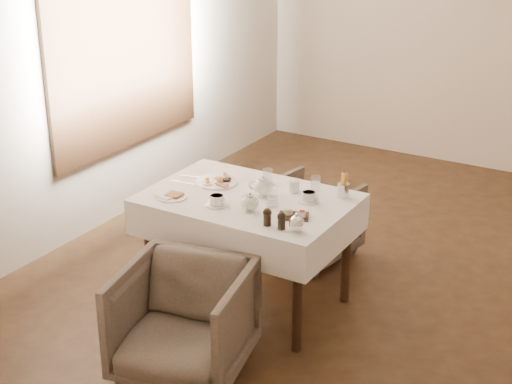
{
  "coord_description": "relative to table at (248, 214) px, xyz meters",
  "views": [
    {
      "loc": [
        1.78,
        -4.72,
        2.65
      ],
      "look_at": [
        -0.5,
        -0.89,
        0.82
      ],
      "focal_mm": 55.0,
      "sensor_mm": 36.0,
      "label": 1
    }
  ],
  "objects": [
    {
      "name": "room",
      "position": [
        -1.63,
        0.84,
        0.96
      ],
      "size": [
        5.0,
        5.0,
        5.0
      ],
      "color": "black",
      "rests_on": "ground"
    },
    {
      "name": "table",
      "position": [
        0.0,
        0.0,
        0.0
      ],
      "size": [
        1.28,
        0.88,
        0.75
      ],
      "color": "black",
      "rests_on": "ground"
    },
    {
      "name": "armchair_near",
      "position": [
        0.09,
        -0.84,
        -0.32
      ],
      "size": [
        0.83,
        0.84,
        0.65
      ],
      "primitive_type": "imported",
      "rotation": [
        0.0,
        0.0,
        0.21
      ],
      "color": "#473C34",
      "rests_on": "ground"
    },
    {
      "name": "armchair_far",
      "position": [
        0.03,
        0.81,
        -0.35
      ],
      "size": [
        0.71,
        0.72,
        0.57
      ],
      "primitive_type": "imported",
      "rotation": [
        0.0,
        0.0,
        2.98
      ],
      "color": "#473C34",
      "rests_on": "ground"
    },
    {
      "name": "breakfast_plate",
      "position": [
        -0.3,
        0.11,
        0.13
      ],
      "size": [
        0.28,
        0.28,
        0.03
      ],
      "rotation": [
        0.0,
        0.0,
        0.42
      ],
      "color": "white",
      "rests_on": "table"
    },
    {
      "name": "side_plate",
      "position": [
        -0.41,
        -0.26,
        0.13
      ],
      "size": [
        0.2,
        0.19,
        0.02
      ],
      "rotation": [
        0.0,
        0.0,
        -0.12
      ],
      "color": "white",
      "rests_on": "table"
    },
    {
      "name": "teapot_centre",
      "position": [
        0.07,
        0.07,
        0.18
      ],
      "size": [
        0.21,
        0.19,
        0.13
      ],
      "primitive_type": null,
      "rotation": [
        0.0,
        0.0,
        0.43
      ],
      "color": "white",
      "rests_on": "table"
    },
    {
      "name": "teapot_front",
      "position": [
        0.12,
        -0.18,
        0.18
      ],
      "size": [
        0.18,
        0.17,
        0.12
      ],
      "primitive_type": null,
      "rotation": [
        0.0,
        0.0,
        -0.43
      ],
      "color": "white",
      "rests_on": "table"
    },
    {
      "name": "creamer",
      "position": [
        0.21,
        0.22,
        0.16
      ],
      "size": [
        0.09,
        0.09,
        0.08
      ],
      "primitive_type": "cylinder",
      "rotation": [
        0.0,
        0.0,
        -0.36
      ],
      "color": "white",
      "rests_on": "table"
    },
    {
      "name": "teacup_near",
      "position": [
        -0.09,
        -0.21,
        0.15
      ],
      "size": [
        0.14,
        0.14,
        0.07
      ],
      "rotation": [
        0.0,
        0.0,
        -0.03
      ],
      "color": "white",
      "rests_on": "table"
    },
    {
      "name": "teacup_far",
      "position": [
        0.36,
        0.13,
        0.15
      ],
      "size": [
        0.13,
        0.13,
        0.06
      ],
      "rotation": [
        0.0,
        0.0,
        -0.1
      ],
      "color": "white",
      "rests_on": "table"
    },
    {
      "name": "glass_left",
      "position": [
        -0.02,
        0.28,
        0.16
      ],
      "size": [
        0.08,
        0.08,
        0.09
      ],
      "primitive_type": "cylinder",
      "rotation": [
        0.0,
        0.0,
        -0.33
      ],
      "color": "silver",
      "rests_on": "table"
    },
    {
      "name": "glass_mid",
      "position": [
        0.21,
        -0.05,
        0.17
      ],
      "size": [
        0.08,
        0.08,
        0.1
      ],
      "primitive_type": "cylinder",
      "rotation": [
        0.0,
        0.0,
        -0.22
      ],
      "color": "silver",
      "rests_on": "table"
    },
    {
      "name": "glass_right",
      "position": [
        0.31,
        0.33,
        0.16
      ],
      "size": [
        0.09,
        0.09,
        0.09
      ],
      "primitive_type": "cylinder",
      "rotation": [
        0.0,
        0.0,
        0.42
      ],
      "color": "silver",
      "rests_on": "table"
    },
    {
      "name": "condiment_board",
      "position": [
        0.39,
        -0.13,
        0.13
      ],
      "size": [
        0.21,
        0.18,
        0.04
      ],
      "rotation": [
        0.0,
        0.0,
        0.43
      ],
      "color": "black",
      "rests_on": "table"
    },
    {
      "name": "pepper_mill_left",
      "position": [
        0.32,
        -0.31,
        0.17
      ],
      "size": [
        0.07,
        0.07,
        0.11
      ],
      "primitive_type": null,
      "rotation": [
        0.0,
        0.0,
        -0.41
      ],
      "color": "black",
      "rests_on": "table"
    },
    {
      "name": "pepper_mill_right",
      "position": [
        0.41,
        -0.31,
        0.17
      ],
      "size": [
        0.06,
        0.06,
        0.1
      ],
      "primitive_type": null,
      "rotation": [
        0.0,
        0.0,
        0.19
      ],
      "color": "black",
      "rests_on": "table"
    },
    {
      "name": "silver_pot",
      "position": [
        0.5,
        -0.3,
        0.18
      ],
      "size": [
        0.13,
        0.12,
        0.12
      ],
      "primitive_type": null,
      "rotation": [
        0.0,
        0.0,
        -0.29
      ],
      "color": "white",
      "rests_on": "table"
    },
    {
      "name": "fries_cup",
      "position": [
        0.51,
        0.31,
        0.19
      ],
      "size": [
        0.07,
        0.07,
        0.16
      ],
      "rotation": [
        0.0,
        0.0,
        -0.01
      ],
      "color": "silver",
      "rests_on": "table"
    },
    {
      "name": "cutlery_fork",
      "position": [
        -0.5,
        0.11,
        0.12
      ],
      "size": [
        0.19,
        0.06,
        0.0
      ],
      "primitive_type": "cube",
      "rotation": [
        0.0,
        0.0,
        1.8
      ],
      "color": "silver",
      "rests_on": "table"
    },
    {
      "name": "cutlery_knife",
      "position": [
        -0.5,
        -0.01,
        0.12
      ],
      "size": [
        0.18,
        0.02,
        0.0
      ],
      "primitive_type": "cube",
      "rotation": [
        0.0,
        0.0,
        1.63
      ],
      "color": "silver",
      "rests_on": "table"
    }
  ]
}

